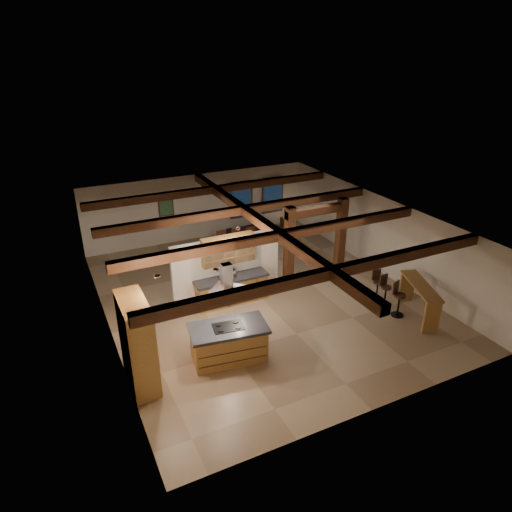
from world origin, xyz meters
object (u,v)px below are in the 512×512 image
Objects in this scene: dining_table at (239,249)px; bar_counter at (420,295)px; sofa at (249,229)px; kitchen_island at (229,342)px.

dining_table is 7.37m from bar_counter.
sofa is at bearing 49.40° from dining_table.
bar_counter is (1.92, -8.52, 0.46)m from sofa.
sofa is 8.74m from bar_counter.
bar_counter reaches higher than sofa.
dining_table is 0.89× the size of bar_counter.
bar_counter is (6.26, -0.60, 0.23)m from kitchen_island.
dining_table is at bearing 63.52° from kitchen_island.
kitchen_island is 6.30m from bar_counter.
bar_counter is at bearing 97.79° from sofa.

